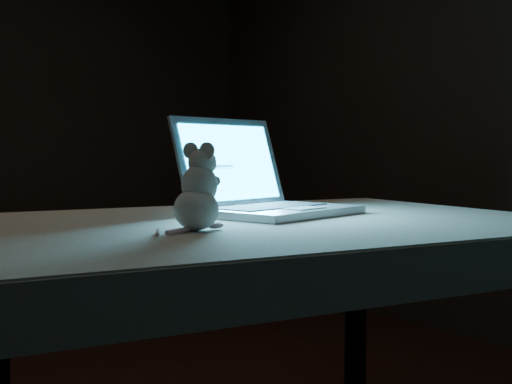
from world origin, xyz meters
TOP-DOWN VIEW (x-y plane):
  - right_wall at (2.25, 0.00)m, footprint 0.04×5.00m
  - table at (0.13, -0.64)m, footprint 1.67×1.20m
  - tablecloth at (0.10, -0.66)m, footprint 1.74×1.23m
  - laptop at (0.32, -0.56)m, footprint 0.50×0.46m
  - plush_mouse at (-0.08, -0.75)m, footprint 0.15×0.15m

SIDE VIEW (x-z plane):
  - table at x=0.13m, z-range 0.00..0.83m
  - tablecloth at x=0.10m, z-range 0.73..0.84m
  - plush_mouse at x=-0.08m, z-range 0.84..1.04m
  - laptop at x=0.32m, z-range 0.84..1.13m
  - right_wall at x=2.25m, z-range 0.00..2.60m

